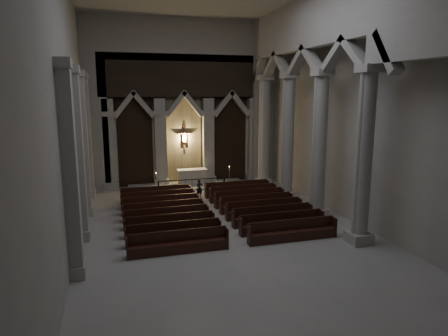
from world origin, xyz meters
The scene contains 11 objects.
room centered at (0.00, 0.00, 7.60)m, with size 24.00×24.10×12.00m.
sanctuary_wall centered at (0.00, 11.54, 6.62)m, with size 14.00×0.77×12.00m.
right_arcade centered at (5.50, 1.33, 7.83)m, with size 1.00×24.00×12.00m.
left_pilasters centered at (-6.75, 3.50, 3.91)m, with size 0.60×13.00×8.03m.
sanctuary_step centered at (0.00, 10.60, 0.07)m, with size 8.50×2.60×0.15m, color #A9A69D.
altar centered at (0.37, 10.79, 0.70)m, with size 2.18×0.87×1.10m.
altar_rail centered at (0.00, 8.99, 0.62)m, with size 4.74×0.09×0.93m.
candle_stand_left centered at (-2.47, 8.89, 0.42)m, with size 0.26×0.26×1.53m.
candle_stand_right centered at (2.88, 9.56, 0.43)m, with size 0.26×0.26×1.56m.
pews centered at (0.00, 2.89, 0.32)m, with size 9.80×8.98×0.98m.
worshipper centered at (0.16, 7.35, 0.60)m, with size 0.44×0.29×1.20m, color black.
Camera 1 is at (-5.28, -17.59, 6.89)m, focal length 32.00 mm.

